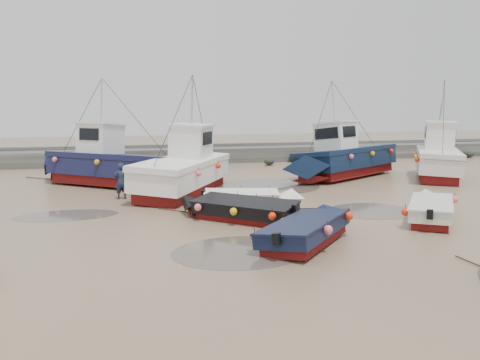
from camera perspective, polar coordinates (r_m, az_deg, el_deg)
The scene contains 15 objects.
ground at distance 17.53m, azimuth 5.92°, elevation -6.23°, with size 120.00×120.00×0.00m, color #907756.
seawall at distance 38.56m, azimuth -4.93°, elevation 3.04°, with size 60.00×4.92×1.50m.
puddle_a at distance 15.07m, azimuth 0.05°, elevation -8.72°, with size 4.46×4.46×0.01m, color #514940.
puddle_b at distance 21.56m, azimuth 15.69°, elevation -3.63°, with size 3.76×3.76×0.01m, color #514940.
puddle_c at distance 21.22m, azimuth -20.41°, elevation -4.07°, with size 4.30×4.30×0.01m, color #514940.
puddle_d at distance 27.22m, azimuth 3.51°, elevation -0.74°, with size 5.92×5.92×0.01m, color #514940.
dinghy_1 at distance 16.14m, azimuth 8.62°, elevation -5.64°, with size 5.12×5.28×1.43m.
dinghy_3 at distance 20.68m, azimuth 22.35°, elevation -2.99°, with size 4.39×5.45×1.43m.
dinghy_4 at distance 19.08m, azimuth -0.35°, elevation -3.27°, with size 5.42×4.94×1.43m.
dinghy_5 at distance 20.93m, azimuth 1.17°, elevation -2.13°, with size 5.51×2.54×1.43m.
cabin_boat_0 at distance 28.47m, azimuth -16.16°, elevation 2.00°, with size 9.69×8.02×6.22m.
cabin_boat_1 at distance 25.39m, azimuth -6.50°, elevation 1.50°, with size 6.70×10.24×6.22m.
cabin_boat_2 at distance 30.96m, azimuth 12.47°, elevation 2.67°, with size 10.38×7.29×6.22m.
cabin_boat_3 at distance 32.65m, azimuth 22.90°, elevation 2.64°, with size 5.85×8.20×6.22m.
person at distance 24.17m, azimuth -14.23°, elevation -2.25°, with size 0.66×0.43×1.81m, color #1A243C.
Camera 1 is at (-5.69, -15.94, 4.58)m, focal length 35.00 mm.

